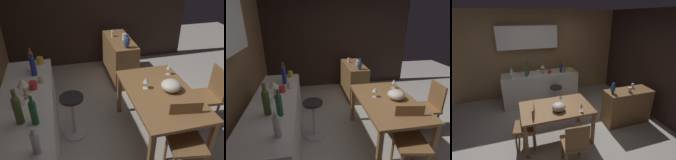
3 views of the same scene
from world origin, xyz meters
The scene contains 24 objects.
ground_plane centered at (0.00, 0.00, 0.00)m, with size 9.00×9.00×0.00m, color #B7B2A8.
wall_side_right centered at (2.55, 0.30, 1.30)m, with size 0.10×4.40×2.60m, color #33231E.
dining_table centered at (-0.05, -0.22, 0.66)m, with size 1.39×0.85×0.74m.
kitchen_counter centered at (-0.08, 1.44, 0.45)m, with size 2.10×0.60×0.90m, color silver.
sideboard_cabinet centered at (1.70, -0.15, 0.41)m, with size 1.10×0.44×0.82m, color olive.
chair_near_window centered at (-0.62, -0.28, 0.49)m, with size 0.46×0.46×0.89m.
chair_by_doorway centered at (0.04, -1.03, 0.51)m, with size 0.43×0.43×0.91m.
bar_stool centered at (0.25, 0.92, 0.35)m, with size 0.34×0.34×0.66m.
wine_glass_left centered at (0.09, -0.06, 0.86)m, with size 0.08×0.08×0.16m.
wine_glass_right centered at (0.36, -0.51, 0.86)m, with size 0.07×0.07×0.16m.
fruit_bowl centered at (-0.04, -0.36, 0.81)m, with size 0.26×0.26×0.15m, color beige.
wine_bottle_green centered at (-0.47, 1.30, 1.05)m, with size 0.07×0.07×0.32m.
wine_bottle_clear centered at (-0.84, 1.28, 1.03)m, with size 0.07×0.07×0.26m.
wine_bottle_cobalt centered at (0.52, 1.35, 1.05)m, with size 0.07×0.07×0.30m.
wine_bottle_olive centered at (-0.42, 1.45, 1.07)m, with size 0.08×0.08×0.38m.
wine_bottle_amber centered at (0.63, 1.37, 1.06)m, with size 0.06×0.06×0.33m.
cup_cream centered at (0.31, 1.26, 0.95)m, with size 0.11×0.07×0.10m.
cup_red centered at (0.18, 1.35, 0.95)m, with size 0.13×0.09×0.10m.
cup_mustard centered at (0.84, 1.28, 0.95)m, with size 0.12×0.09×0.10m.
cup_white centered at (-0.12, 1.48, 0.94)m, with size 0.13×0.09×0.09m.
counter_lamp centered at (0.01, 1.43, 1.08)m, with size 0.13×0.13×0.25m.
pillar_candle_tall centered at (1.66, -0.23, 0.88)m, with size 0.08×0.08×0.14m.
pillar_candle_short centered at (1.87, -0.05, 0.88)m, with size 0.06×0.06×0.14m.
vase_ceramic_blue centered at (1.27, -0.16, 0.93)m, with size 0.10×0.10×0.24m.
Camera 1 is at (-2.30, 1.00, 2.42)m, focal length 37.07 mm.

